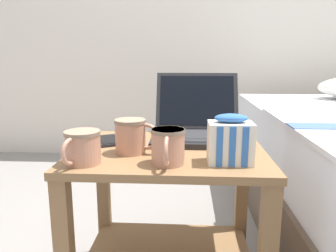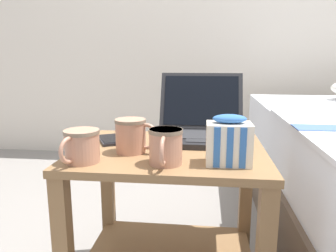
# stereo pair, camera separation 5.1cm
# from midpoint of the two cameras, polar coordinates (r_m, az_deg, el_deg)

# --- Properties ---
(bedside_table) EXTENTS (0.59, 0.47, 0.51)m
(bedside_table) POSITION_cam_midpoint_polar(r_m,az_deg,el_deg) (1.08, -1.26, -13.38)
(bedside_table) COLOR olive
(bedside_table) RESTS_ON ground_plane
(laptop) EXTENTS (0.31, 0.32, 0.22)m
(laptop) POSITION_cam_midpoint_polar(r_m,az_deg,el_deg) (1.16, 3.88, 0.19)
(laptop) COLOR black
(laptop) RESTS_ON bedside_table
(mug_front_left) EXTENTS (0.13, 0.09, 0.10)m
(mug_front_left) POSITION_cam_midpoint_polar(r_m,az_deg,el_deg) (0.97, -7.86, -1.50)
(mug_front_left) COLOR tan
(mug_front_left) RESTS_ON bedside_table
(mug_front_right) EXTENTS (0.10, 0.13, 0.09)m
(mug_front_right) POSITION_cam_midpoint_polar(r_m,az_deg,el_deg) (0.90, -16.29, -3.31)
(mug_front_right) COLOR tan
(mug_front_right) RESTS_ON bedside_table
(mug_mid_center) EXTENTS (0.09, 0.13, 0.09)m
(mug_mid_center) POSITION_cam_midpoint_polar(r_m,az_deg,el_deg) (0.86, -1.70, -3.33)
(mug_mid_center) COLOR tan
(mug_mid_center) RESTS_ON bedside_table
(snack_bag) EXTENTS (0.12, 0.08, 0.13)m
(snack_bag) POSITION_cam_midpoint_polar(r_m,az_deg,el_deg) (0.88, 9.18, -2.57)
(snack_bag) COLOR silver
(snack_bag) RESTS_ON bedside_table
(cell_phone) EXTENTS (0.13, 0.16, 0.01)m
(cell_phone) POSITION_cam_midpoint_polar(r_m,az_deg,el_deg) (1.12, -11.60, -2.47)
(cell_phone) COLOR black
(cell_phone) RESTS_ON bedside_table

